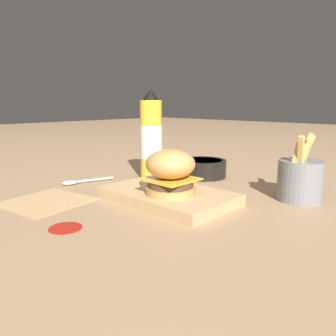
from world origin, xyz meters
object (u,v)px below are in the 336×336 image
at_px(fries_basket, 300,179).
at_px(side_bowl, 203,168).
at_px(serving_board, 168,196).
at_px(spoon, 77,182).
at_px(burger, 170,171).
at_px(ketchup_bottle, 151,139).

xyz_separation_m(fries_basket, side_bowl, (-0.30, 0.04, -0.02)).
bearing_deg(serving_board, fries_basket, 44.78).
relative_size(fries_basket, spoon, 1.07).
bearing_deg(spoon, burger, 114.72).
relative_size(ketchup_bottle, spoon, 1.78).
bearing_deg(burger, side_bowl, 113.32).
bearing_deg(fries_basket, burger, -130.04).
xyz_separation_m(fries_basket, spoon, (-0.49, -0.26, -0.04)).
distance_m(burger, fries_basket, 0.29).
xyz_separation_m(side_bowl, spoon, (-0.19, -0.30, -0.02)).
distance_m(side_bowl, spoon, 0.36).
distance_m(fries_basket, side_bowl, 0.30).
distance_m(serving_board, fries_basket, 0.29).
height_order(burger, spoon, burger).
height_order(serving_board, fries_basket, fries_basket).
xyz_separation_m(burger, spoon, (-0.30, -0.04, -0.07)).
bearing_deg(ketchup_bottle, fries_basket, 11.33).
xyz_separation_m(ketchup_bottle, side_bowl, (0.09, 0.12, -0.09)).
height_order(fries_basket, spoon, fries_basket).
bearing_deg(ketchup_bottle, side_bowl, 53.03).
relative_size(burger, spoon, 0.74).
bearing_deg(fries_basket, serving_board, -135.22).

